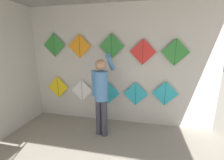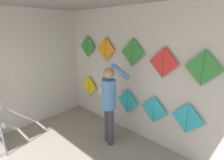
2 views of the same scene
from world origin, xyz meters
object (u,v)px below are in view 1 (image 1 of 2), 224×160
(kite_4, at_px, (165,94))
(shopkeeper, at_px, (101,91))
(kite_5, at_px, (54,45))
(kite_7, at_px, (111,46))
(kite_1, at_px, (82,91))
(kite_9, at_px, (175,52))
(kite_0, at_px, (58,87))
(kite_6, at_px, (80,46))
(kite_2, at_px, (108,93))
(kite_3, at_px, (136,94))
(kite_8, at_px, (143,52))

(kite_4, bearing_deg, shopkeeper, -155.93)
(kite_5, relative_size, kite_7, 1.00)
(kite_1, xyz_separation_m, kite_4, (2.01, 0.00, 0.06))
(kite_4, bearing_deg, kite_5, 180.00)
(shopkeeper, bearing_deg, kite_9, 40.25)
(shopkeeper, height_order, kite_5, kite_5)
(shopkeeper, xyz_separation_m, kite_7, (0.09, 0.60, 0.89))
(kite_0, height_order, kite_1, kite_0)
(shopkeeper, xyz_separation_m, kite_6, (-0.69, 0.60, 0.89))
(shopkeeper, relative_size, kite_4, 3.03)
(kite_2, bearing_deg, kite_6, 180.00)
(shopkeeper, relative_size, kite_3, 3.03)
(kite_0, xyz_separation_m, kite_8, (2.14, 0.00, 0.94))
(kite_6, relative_size, kite_8, 1.00)
(kite_5, bearing_deg, kite_7, 0.00)
(kite_6, xyz_separation_m, kite_8, (1.48, 0.00, -0.12))
(kite_7, height_order, kite_9, kite_7)
(kite_0, distance_m, kite_4, 2.69)
(kite_8, bearing_deg, kite_2, 180.00)
(kite_1, xyz_separation_m, kite_8, (1.47, 0.00, 0.99))
(kite_6, xyz_separation_m, kite_9, (2.15, 0.00, -0.12))
(shopkeeper, distance_m, kite_0, 1.49)
(kite_4, bearing_deg, kite_2, 180.00)
(shopkeeper, distance_m, kite_2, 0.64)
(kite_4, distance_m, kite_9, 0.94)
(kite_2, relative_size, kite_5, 1.00)
(shopkeeper, distance_m, kite_8, 1.26)
(kite_8, bearing_deg, kite_9, 0.00)
(kite_6, relative_size, kite_7, 1.00)
(kite_4, distance_m, kite_7, 1.63)
(kite_0, height_order, kite_7, kite_7)
(kite_4, xyz_separation_m, kite_6, (-2.02, 0.00, 1.05))
(shopkeeper, xyz_separation_m, kite_0, (-1.35, 0.60, -0.17))
(shopkeeper, bearing_deg, kite_4, 42.19)
(kite_3, height_order, kite_7, kite_7)
(kite_0, bearing_deg, kite_1, 0.00)
(kite_4, relative_size, kite_8, 1.00)
(shopkeeper, bearing_deg, kite_1, 156.88)
(kite_7, bearing_deg, kite_1, 180.00)
(kite_4, distance_m, kite_5, 2.90)
(shopkeeper, height_order, kite_6, kite_6)
(kite_5, bearing_deg, kite_3, 0.00)
(kite_2, bearing_deg, kite_1, 180.00)
(kite_3, bearing_deg, kite_1, 180.00)
(kite_8, bearing_deg, kite_0, 180.00)
(kite_4, xyz_separation_m, kite_9, (0.13, 0.00, 0.93))
(shopkeeper, relative_size, kite_0, 3.03)
(shopkeeper, bearing_deg, kite_0, 174.30)
(kite_3, bearing_deg, kite_6, 180.00)
(kite_2, xyz_separation_m, kite_6, (-0.69, 0.00, 1.12))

